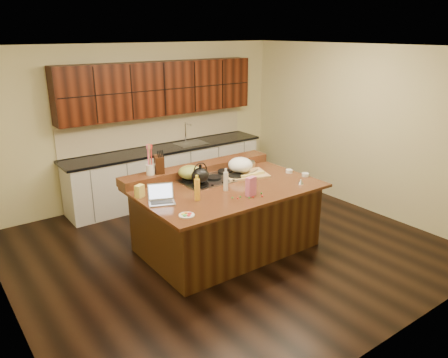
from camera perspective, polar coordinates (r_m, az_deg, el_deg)
room at (r=5.72m, az=0.30°, el=3.19°), size 5.52×5.02×2.72m
island at (r=6.02m, az=0.28°, el=-4.96°), size 2.40×1.60×0.92m
back_ledge at (r=6.38m, az=-3.45°, el=1.36°), size 2.40×0.30×0.12m
cooktop at (r=6.08m, az=-1.39°, el=0.04°), size 0.92×0.52×0.05m
back_counter at (r=7.79m, az=-7.70°, el=4.49°), size 3.70×0.66×2.40m
kettle at (r=5.77m, az=-3.11°, el=0.42°), size 0.30×0.30×0.21m
green_bowl at (r=5.99m, az=-4.47°, el=0.90°), size 0.39×0.39×0.18m
laptop at (r=5.34m, az=-8.20°, el=-2.39°), size 0.38×0.35×0.22m
oil_bottle at (r=5.32m, az=-3.53°, el=-1.41°), size 0.08×0.08×0.27m
vinegar_bottle at (r=5.63m, az=0.23°, el=-0.31°), size 0.07×0.07×0.25m
wooden_tray at (r=6.28m, az=2.31°, el=1.57°), size 0.71×0.60×0.25m
ramekin_a at (r=6.33m, az=10.58°, el=0.56°), size 0.12×0.12×0.04m
ramekin_b at (r=6.31m, az=4.75°, el=0.77°), size 0.12×0.12×0.04m
ramekin_c at (r=6.45m, az=8.50°, el=1.03°), size 0.13×0.13×0.04m
strainer_bowl at (r=6.58m, az=3.08°, el=1.77°), size 0.26×0.26×0.09m
kitchen_timer at (r=5.99m, az=9.99°, el=-0.32°), size 0.10×0.10×0.07m
pink_bag at (r=5.47m, az=3.53°, el=-0.97°), size 0.14×0.09×0.25m
candy_plate at (r=4.94m, az=-4.90°, el=-4.73°), size 0.22×0.22×0.01m
package_box at (r=5.53m, az=-10.96°, el=-1.56°), size 0.13×0.12×0.16m
utensil_crock at (r=5.98m, az=-9.57°, el=1.24°), size 0.13×0.13×0.14m
knife_block at (r=6.03m, az=-8.47°, el=1.91°), size 0.18×0.22×0.24m
gumdrop_0 at (r=5.54m, az=3.35°, el=-1.97°), size 0.02×0.02×0.02m
gumdrop_1 at (r=5.44m, az=2.14°, el=-2.36°), size 0.02×0.02×0.02m
gumdrop_2 at (r=5.39m, az=1.81°, el=-2.56°), size 0.02×0.02×0.02m
gumdrop_3 at (r=5.42m, az=3.31°, el=-2.46°), size 0.02×0.02×0.02m
gumdrop_4 at (r=5.48m, az=5.01°, el=-2.24°), size 0.02×0.02×0.02m
gumdrop_5 at (r=5.41m, az=1.10°, el=-2.45°), size 0.02×0.02×0.02m
gumdrop_6 at (r=5.61m, az=3.69°, el=-1.69°), size 0.02×0.02×0.02m
gumdrop_7 at (r=5.57m, az=4.92°, el=-1.86°), size 0.02×0.02×0.02m
gumdrop_8 at (r=5.45m, az=3.83°, el=-2.35°), size 0.02×0.02×0.02m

